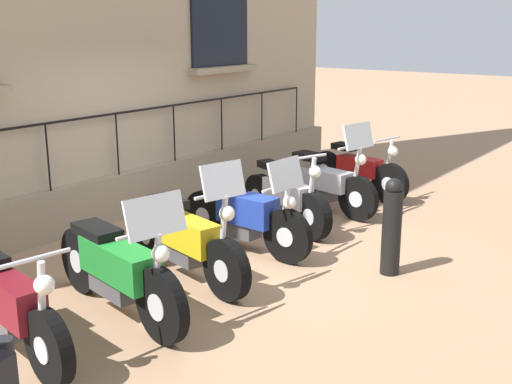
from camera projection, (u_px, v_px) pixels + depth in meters
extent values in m
plane|color=#9E7A5B|center=(232.00, 248.00, 8.13)|extent=(60.00, 60.00, 0.00)
cube|color=gray|center=(118.00, 197.00, 9.27)|extent=(0.20, 11.02, 0.67)
cube|color=black|center=(220.00, 9.00, 10.50)|extent=(0.06, 1.40, 1.83)
cube|color=tan|center=(224.00, 69.00, 10.70)|extent=(0.24, 1.60, 0.10)
cube|color=black|center=(116.00, 114.00, 8.94)|extent=(0.03, 9.25, 0.03)
cylinder|color=black|center=(48.00, 158.00, 8.16)|extent=(0.02, 0.02, 0.88)
cylinder|color=black|center=(117.00, 144.00, 9.05)|extent=(0.02, 0.02, 0.88)
cylinder|color=black|center=(174.00, 133.00, 9.95)|extent=(0.02, 0.02, 0.88)
cylinder|color=black|center=(222.00, 124.00, 10.84)|extent=(0.02, 0.02, 0.88)
cylinder|color=black|center=(262.00, 117.00, 11.74)|extent=(0.02, 0.02, 0.88)
cylinder|color=black|center=(296.00, 110.00, 12.63)|extent=(0.02, 0.02, 0.88)
cylinder|color=black|center=(49.00, 348.00, 4.99)|extent=(0.65, 0.22, 0.63)
cylinder|color=silver|center=(49.00, 348.00, 4.99)|extent=(0.24, 0.17, 0.22)
cube|color=maroon|center=(7.00, 296.00, 5.42)|extent=(1.02, 0.41, 0.35)
cube|color=#4C4C51|center=(5.00, 319.00, 5.56)|extent=(0.62, 0.30, 0.22)
cylinder|color=silver|center=(42.00, 304.00, 4.93)|extent=(0.17, 0.08, 0.73)
cylinder|color=silver|center=(35.00, 258.00, 4.88)|extent=(0.12, 0.58, 0.04)
sphere|color=white|center=(44.00, 285.00, 4.84)|extent=(0.16, 0.16, 0.16)
cylinder|color=silver|center=(13.00, 318.00, 5.82)|extent=(0.89, 0.21, 0.08)
cylinder|color=black|center=(162.00, 306.00, 5.65)|extent=(0.71, 0.25, 0.70)
cylinder|color=silver|center=(162.00, 306.00, 5.65)|extent=(0.27, 0.18, 0.25)
cylinder|color=black|center=(81.00, 260.00, 6.74)|extent=(0.71, 0.25, 0.70)
cylinder|color=silver|center=(81.00, 260.00, 6.74)|extent=(0.27, 0.18, 0.25)
cube|color=#1E842D|center=(119.00, 262.00, 6.11)|extent=(1.07, 0.52, 0.34)
cube|color=#4C4C51|center=(115.00, 283.00, 6.24)|extent=(0.65, 0.37, 0.25)
cube|color=black|center=(97.00, 231.00, 6.35)|extent=(0.62, 0.40, 0.10)
cylinder|color=silver|center=(157.00, 268.00, 5.60)|extent=(0.17, 0.09, 0.68)
cylinder|color=silver|center=(152.00, 231.00, 5.55)|extent=(0.17, 0.70, 0.04)
sphere|color=white|center=(161.00, 254.00, 5.51)|extent=(0.16, 0.16, 0.16)
cylinder|color=silver|center=(121.00, 283.00, 6.54)|extent=(0.92, 0.26, 0.08)
cube|color=silver|center=(155.00, 216.00, 5.47)|extent=(0.23, 0.59, 0.36)
cylinder|color=black|center=(227.00, 270.00, 6.54)|extent=(0.67, 0.28, 0.66)
cylinder|color=silver|center=(227.00, 270.00, 6.54)|extent=(0.26, 0.20, 0.23)
cylinder|color=black|center=(150.00, 234.00, 7.66)|extent=(0.67, 0.28, 0.66)
cylinder|color=silver|center=(150.00, 234.00, 7.66)|extent=(0.26, 0.20, 0.23)
cube|color=gold|center=(187.00, 233.00, 7.01)|extent=(0.94, 0.47, 0.34)
cube|color=#4C4C51|center=(183.00, 252.00, 7.14)|extent=(0.58, 0.34, 0.23)
cube|color=black|center=(168.00, 202.00, 7.21)|extent=(0.55, 0.36, 0.10)
cylinder|color=silver|center=(223.00, 232.00, 6.48)|extent=(0.17, 0.09, 0.79)
cylinder|color=silver|center=(220.00, 194.00, 6.41)|extent=(0.17, 0.60, 0.04)
sphere|color=white|center=(227.00, 213.00, 6.37)|extent=(0.16, 0.16, 0.16)
cylinder|color=silver|center=(186.00, 254.00, 7.40)|extent=(0.81, 0.26, 0.08)
cube|color=silver|center=(223.00, 180.00, 6.33)|extent=(0.23, 0.51, 0.36)
cylinder|color=black|center=(287.00, 236.00, 7.55)|extent=(0.67, 0.13, 0.67)
cylinder|color=silver|center=(287.00, 236.00, 7.55)|extent=(0.24, 0.13, 0.23)
cylinder|color=black|center=(205.00, 215.00, 8.37)|extent=(0.67, 0.13, 0.67)
cylinder|color=silver|center=(205.00, 215.00, 8.37)|extent=(0.24, 0.13, 0.23)
cube|color=#1E389E|center=(247.00, 209.00, 7.87)|extent=(0.78, 0.35, 0.36)
cube|color=#4C4C51|center=(241.00, 227.00, 8.00)|extent=(0.47, 0.27, 0.23)
cube|color=black|center=(228.00, 193.00, 8.03)|extent=(0.44, 0.30, 0.10)
cylinder|color=silver|center=(284.00, 211.00, 7.51)|extent=(0.16, 0.07, 0.61)
cylinder|color=silver|center=(281.00, 186.00, 7.46)|extent=(0.06, 0.70, 0.04)
sphere|color=white|center=(289.00, 202.00, 7.43)|extent=(0.16, 0.16, 0.16)
cylinder|color=silver|center=(242.00, 230.00, 8.25)|extent=(0.70, 0.11, 0.08)
cube|color=silver|center=(285.00, 174.00, 7.38)|extent=(0.15, 0.58, 0.36)
cylinder|color=black|center=(313.00, 216.00, 8.38)|extent=(0.65, 0.35, 0.64)
cylinder|color=silver|center=(313.00, 216.00, 8.38)|extent=(0.27, 0.23, 0.22)
cylinder|color=black|center=(260.00, 196.00, 9.39)|extent=(0.65, 0.35, 0.64)
cylinder|color=silver|center=(260.00, 196.00, 9.39)|extent=(0.27, 0.23, 0.22)
cube|color=silver|center=(287.00, 193.00, 8.80)|extent=(0.90, 0.52, 0.31)
cube|color=#4C4C51|center=(283.00, 207.00, 8.94)|extent=(0.56, 0.36, 0.22)
cube|color=black|center=(273.00, 166.00, 9.00)|extent=(0.53, 0.37, 0.10)
cylinder|color=silver|center=(311.00, 187.00, 8.32)|extent=(0.17, 0.11, 0.79)
cylinder|color=silver|center=(310.00, 157.00, 8.26)|extent=(0.21, 0.52, 0.04)
sphere|color=white|center=(315.00, 172.00, 8.21)|extent=(0.16, 0.16, 0.16)
cylinder|color=silver|center=(283.00, 210.00, 9.17)|extent=(0.76, 0.34, 0.08)
cylinder|color=black|center=(358.00, 199.00, 9.18)|extent=(0.67, 0.21, 0.66)
cylinder|color=silver|center=(358.00, 199.00, 9.18)|extent=(0.25, 0.16, 0.23)
cylinder|color=black|center=(291.00, 183.00, 10.11)|extent=(0.67, 0.21, 0.66)
cylinder|color=silver|center=(291.00, 183.00, 10.11)|extent=(0.25, 0.16, 0.23)
cube|color=#B2B2BC|center=(326.00, 179.00, 9.56)|extent=(0.87, 0.46, 0.29)
cube|color=#4C4C51|center=(320.00, 192.00, 9.69)|extent=(0.53, 0.34, 0.23)
cube|color=black|center=(309.00, 156.00, 9.72)|extent=(0.51, 0.36, 0.10)
cylinder|color=silver|center=(356.00, 173.00, 9.12)|extent=(0.17, 0.09, 0.76)
cylinder|color=silver|center=(354.00, 146.00, 9.06)|extent=(0.15, 0.71, 0.04)
sphere|color=white|center=(361.00, 160.00, 9.02)|extent=(0.16, 0.16, 0.16)
cylinder|color=silver|center=(320.00, 195.00, 9.94)|extent=(0.75, 0.20, 0.08)
cube|color=silver|center=(358.00, 136.00, 8.98)|extent=(0.22, 0.59, 0.36)
cylinder|color=black|center=(390.00, 184.00, 10.07)|extent=(0.66, 0.23, 0.65)
cylinder|color=silver|center=(390.00, 184.00, 10.07)|extent=(0.25, 0.17, 0.23)
cylinder|color=black|center=(326.00, 170.00, 11.01)|extent=(0.66, 0.23, 0.65)
cylinder|color=silver|center=(326.00, 170.00, 11.01)|extent=(0.25, 0.17, 0.23)
cube|color=red|center=(359.00, 166.00, 10.46)|extent=(0.78, 0.42, 0.29)
cube|color=#4C4C51|center=(354.00, 178.00, 10.58)|extent=(0.48, 0.31, 0.23)
cube|color=black|center=(345.00, 147.00, 10.61)|extent=(0.46, 0.33, 0.10)
cylinder|color=silver|center=(389.00, 161.00, 10.02)|extent=(0.17, 0.09, 0.71)
cylinder|color=silver|center=(387.00, 139.00, 9.96)|extent=(0.15, 0.64, 0.04)
sphere|color=white|center=(393.00, 151.00, 9.92)|extent=(0.16, 0.16, 0.16)
cylinder|color=silver|center=(354.00, 181.00, 10.82)|extent=(0.67, 0.20, 0.08)
cylinder|color=black|center=(391.00, 233.00, 7.19)|extent=(0.22, 0.22, 0.98)
sphere|color=black|center=(394.00, 187.00, 7.06)|extent=(0.20, 0.20, 0.20)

